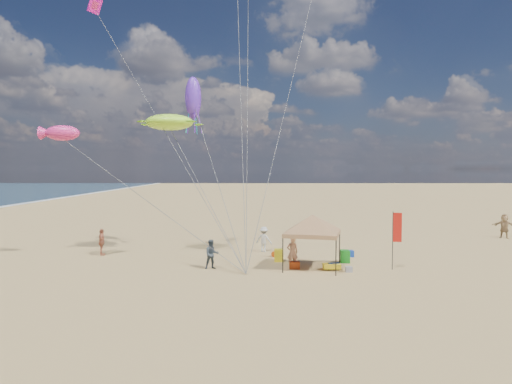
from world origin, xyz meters
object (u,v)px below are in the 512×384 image
canopy_tent (313,217)px  chair_green (345,256)px  beach_cart (332,266)px  person_far_a (102,242)px  cooler_blue (349,254)px  person_near_b (212,254)px  person_near_c (264,239)px  chair_yellow (279,255)px  feather_flag (396,231)px  person_near_a (292,253)px  person_far_c (504,226)px  cooler_red (294,265)px

canopy_tent → chair_green: bearing=36.7°
beach_cart → person_far_a: 13.92m
canopy_tent → cooler_blue: bearing=50.2°
person_near_b → person_near_c: 5.56m
chair_yellow → person_near_b: 4.13m
canopy_tent → beach_cart: 2.76m
feather_flag → cooler_blue: bearing=116.7°
person_near_a → person_far_a: bearing=-26.0°
person_near_c → person_far_c: (18.45, 5.60, 0.12)m
cooler_red → beach_cart: (1.92, -0.29, 0.01)m
chair_yellow → person_far_c: bearing=25.6°
feather_flag → person_near_a: bearing=176.4°
person_near_a → cooler_blue: bearing=-148.7°
canopy_tent → person_far_a: 13.02m
cooler_blue → beach_cart: bearing=-115.3°
chair_yellow → feather_flag: bearing=-19.4°
cooler_blue → person_near_b: bearing=-158.0°
person_far_a → chair_yellow: bearing=-113.7°
chair_green → person_near_b: person_near_b is taller
cooler_blue → person_far_c: bearing=28.2°
canopy_tent → chair_green: (2.03, 1.51, -2.41)m
person_far_a → canopy_tent: bearing=-120.7°
cooler_blue → chair_yellow: 4.48m
canopy_tent → person_near_a: bearing=175.9°
chair_yellow → beach_cart: chair_yellow is taller
beach_cart → person_far_c: size_ratio=0.49×
cooler_red → person_far_a: person_far_a is taller
person_far_c → feather_flag: bearing=-106.7°
canopy_tent → cooler_red: canopy_tent is taller
chair_green → beach_cart: 2.12m
cooler_red → person_near_c: person_near_c is taller
chair_green → chair_yellow: 3.71m
chair_green → chair_yellow: bearing=174.7°
chair_green → person_far_a: person_far_a is taller
cooler_red → cooler_blue: bearing=41.7°
person_near_a → feather_flag: bearing=167.8°
chair_green → person_near_b: 7.51m
person_near_a → canopy_tent: bearing=167.3°
feather_flag → beach_cart: size_ratio=3.39×
feather_flag → cooler_red: (-5.27, 0.24, -1.85)m
cooler_blue → person_far_a: (-14.98, 0.47, 0.62)m
feather_flag → person_near_a: 5.51m
chair_yellow → person_far_a: person_far_a is taller
cooler_red → chair_green: size_ratio=0.77×
chair_green → person_far_c: (13.96, 8.81, 0.57)m
chair_green → beach_cart: size_ratio=0.78×
feather_flag → chair_yellow: bearing=160.6°
person_near_b → person_far_a: bearing=136.0°
cooler_red → cooler_blue: same height
chair_yellow → person_far_c: 19.59m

